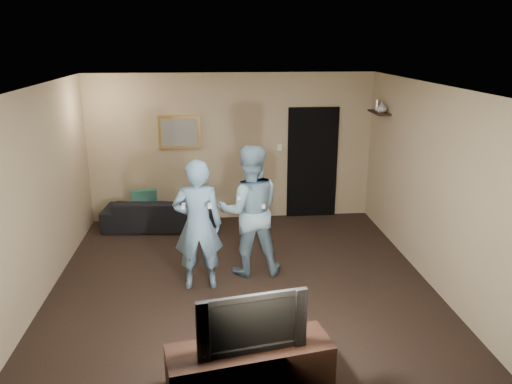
{
  "coord_description": "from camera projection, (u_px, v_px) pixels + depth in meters",
  "views": [
    {
      "loc": [
        -0.38,
        -6.15,
        3.14
      ],
      "look_at": [
        0.23,
        0.3,
        1.15
      ],
      "focal_mm": 35.0,
      "sensor_mm": 36.0,
      "label": 1
    }
  ],
  "objects": [
    {
      "name": "throw_pillow",
      "position": [
        144.0,
        202.0,
        8.5
      ],
      "size": [
        0.44,
        0.23,
        0.42
      ],
      "primitive_type": "cube",
      "rotation": [
        0.0,
        0.0,
        0.23
      ],
      "color": "#17453E",
      "rests_on": "sofa"
    },
    {
      "name": "wii_player_right",
      "position": [
        250.0,
        211.0,
        6.77
      ],
      "size": [
        0.91,
        0.72,
        1.81
      ],
      "color": "#7C9EB5",
      "rests_on": "ground"
    },
    {
      "name": "wii_player_left",
      "position": [
        198.0,
        225.0,
        6.37
      ],
      "size": [
        0.64,
        0.5,
        1.73
      ],
      "color": "#668FB1",
      "rests_on": "ground"
    },
    {
      "name": "wall_shelf",
      "position": [
        379.0,
        112.0,
        8.15
      ],
      "size": [
        0.2,
        0.6,
        0.03
      ],
      "primitive_type": "cube",
      "color": "black",
      "rests_on": "wall_right"
    },
    {
      "name": "wall_front",
      "position": [
        260.0,
        276.0,
        4.04
      ],
      "size": [
        5.0,
        0.04,
        2.6
      ],
      "primitive_type": "cube",
      "color": "tan",
      "rests_on": "ground"
    },
    {
      "name": "painting_canvas",
      "position": [
        179.0,
        132.0,
        8.58
      ],
      "size": [
        0.62,
        0.01,
        0.47
      ],
      "primitive_type": "cube",
      "color": "slate",
      "rests_on": "painting_frame"
    },
    {
      "name": "wall_left",
      "position": [
        40.0,
        194.0,
        6.2
      ],
      "size": [
        0.04,
        5.0,
        2.6
      ],
      "primitive_type": "cube",
      "color": "tan",
      "rests_on": "ground"
    },
    {
      "name": "ceiling",
      "position": [
        240.0,
        86.0,
        6.04
      ],
      "size": [
        5.0,
        5.0,
        0.04
      ],
      "primitive_type": "cube",
      "color": "silver",
      "rests_on": "wall_back"
    },
    {
      "name": "television",
      "position": [
        250.0,
        319.0,
        4.37
      ],
      "size": [
        0.98,
        0.3,
        0.56
      ],
      "primitive_type": "imported",
      "rotation": [
        0.0,
        0.0,
        0.18
      ],
      "color": "black",
      "rests_on": "tv_console"
    },
    {
      "name": "light_switch",
      "position": [
        280.0,
        147.0,
        8.85
      ],
      "size": [
        0.08,
        0.02,
        0.12
      ],
      "primitive_type": "cube",
      "color": "silver",
      "rests_on": "wall_back"
    },
    {
      "name": "wall_right",
      "position": [
        428.0,
        183.0,
        6.65
      ],
      "size": [
        0.04,
        5.0,
        2.6
      ],
      "primitive_type": "cube",
      "color": "tan",
      "rests_on": "ground"
    },
    {
      "name": "doorway",
      "position": [
        312.0,
        163.0,
        8.99
      ],
      "size": [
        0.9,
        0.06,
        2.0
      ],
      "primitive_type": "cube",
      "color": "black",
      "rests_on": "ground"
    },
    {
      "name": "tv_console",
      "position": [
        250.0,
        372.0,
        4.53
      ],
      "size": [
        1.55,
        0.74,
        0.53
      ],
      "primitive_type": "cube",
      "rotation": [
        0.0,
        0.0,
        0.18
      ],
      "color": "black",
      "rests_on": "ground"
    },
    {
      "name": "ground",
      "position": [
        242.0,
        279.0,
        6.81
      ],
      "size": [
        5.0,
        5.0,
        0.0
      ],
      "primitive_type": "plane",
      "color": "black",
      "rests_on": "ground"
    },
    {
      "name": "wall_back",
      "position": [
        232.0,
        148.0,
        8.8
      ],
      "size": [
        5.0,
        0.04,
        2.6
      ],
      "primitive_type": "cube",
      "color": "tan",
      "rests_on": "ground"
    },
    {
      "name": "shelf_figurine",
      "position": [
        377.0,
        105.0,
        8.23
      ],
      "size": [
        0.06,
        0.06,
        0.18
      ],
      "primitive_type": "cylinder",
      "color": "silver",
      "rests_on": "wall_shelf"
    },
    {
      "name": "shelf_vase",
      "position": [
        382.0,
        107.0,
        8.01
      ],
      "size": [
        0.18,
        0.18,
        0.17
      ],
      "primitive_type": "imported",
      "rotation": [
        0.0,
        0.0,
        -0.13
      ],
      "color": "#B7B7BC",
      "rests_on": "wall_shelf"
    },
    {
      "name": "sofa",
      "position": [
        159.0,
        213.0,
        8.58
      ],
      "size": [
        1.91,
        0.9,
        0.54
      ],
      "primitive_type": "imported",
      "rotation": [
        0.0,
        0.0,
        3.04
      ],
      "color": "black",
      "rests_on": "ground"
    },
    {
      "name": "painting_frame",
      "position": [
        179.0,
        132.0,
        8.61
      ],
      "size": [
        0.72,
        0.05,
        0.57
      ],
      "primitive_type": "cube",
      "color": "olive",
      "rests_on": "wall_back"
    }
  ]
}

